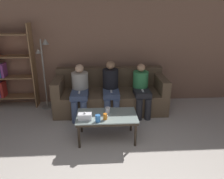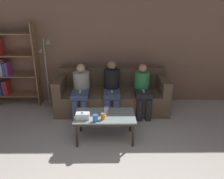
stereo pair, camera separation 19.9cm
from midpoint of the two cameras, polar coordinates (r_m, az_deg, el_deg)
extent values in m
cube|color=#8C6651|center=(5.13, 1.01, 10.85)|extent=(12.00, 0.06, 2.60)
cube|color=brown|center=(4.87, 1.11, -2.89)|extent=(2.40, 0.92, 0.45)
cube|color=brown|center=(5.05, 1.03, 3.37)|extent=(2.40, 0.20, 0.44)
cube|color=brown|center=(4.83, -12.14, 1.28)|extent=(0.18, 0.92, 0.31)
cube|color=brown|center=(4.89, 14.25, 1.34)|extent=(0.18, 0.92, 0.31)
cube|color=#8C9E99|center=(3.72, -0.31, -6.80)|extent=(1.02, 0.59, 0.02)
cube|color=#2D2319|center=(3.73, -0.31, -7.20)|extent=(1.00, 0.58, 0.04)
cylinder|color=#2D2319|center=(3.65, -7.66, -11.99)|extent=(0.04, 0.04, 0.40)
cylinder|color=#2D2319|center=(3.65, 7.09, -11.94)|extent=(0.04, 0.04, 0.40)
cylinder|color=#2D2319|center=(4.07, -6.85, -8.31)|extent=(0.04, 0.04, 0.40)
cylinder|color=#2D2319|center=(4.08, 6.22, -8.26)|extent=(0.04, 0.04, 0.40)
cylinder|color=silver|center=(3.78, -0.02, -5.33)|extent=(0.08, 0.08, 0.09)
cylinder|color=#3372BF|center=(3.49, -2.75, -7.46)|extent=(0.08, 0.08, 0.11)
cylinder|color=orange|center=(3.56, -0.79, -7.03)|extent=(0.07, 0.07, 0.10)
cube|color=white|center=(3.59, -6.07, -6.86)|extent=(0.22, 0.12, 0.10)
sphere|color=white|center=(3.57, -6.11, -5.98)|extent=(0.04, 0.04, 0.04)
cube|color=white|center=(3.71, -0.31, -6.54)|extent=(0.04, 0.15, 0.02)
cube|color=#9E754C|center=(5.22, -18.01, 5.96)|extent=(0.02, 0.32, 1.88)
cube|color=#9E754C|center=(5.58, -21.94, -1.22)|extent=(0.96, 0.32, 0.02)
cube|color=#33569E|center=(5.69, -25.95, 0.36)|extent=(0.03, 0.24, 0.31)
cube|color=#232328|center=(5.68, -25.57, 0.22)|extent=(0.03, 0.24, 0.28)
cube|color=#8E4293|center=(5.65, -25.18, 0.47)|extent=(0.04, 0.24, 0.34)
cube|color=red|center=(5.62, -24.63, 0.51)|extent=(0.06, 0.24, 0.34)
cube|color=#9E754C|center=(5.44, -22.58, 3.38)|extent=(0.96, 0.32, 0.02)
cube|color=silver|center=(5.53, -26.13, 5.11)|extent=(0.04, 0.24, 0.35)
cube|color=silver|center=(5.52, -25.65, 4.82)|extent=(0.03, 0.24, 0.29)
cube|color=#33569E|center=(5.50, -25.12, 4.85)|extent=(0.06, 0.24, 0.29)
cube|color=#8E4293|center=(5.47, -24.52, 4.96)|extent=(0.05, 0.24, 0.30)
cube|color=#9E754C|center=(5.34, -23.26, 8.20)|extent=(0.96, 0.32, 0.02)
cube|color=red|center=(5.42, -26.26, 9.93)|extent=(0.05, 0.24, 0.35)
cube|color=#9E754C|center=(5.27, -23.97, 13.17)|extent=(0.96, 0.32, 0.02)
cylinder|color=gray|center=(5.31, -14.81, -4.08)|extent=(0.26, 0.26, 0.02)
cylinder|color=gray|center=(5.05, -15.58, 3.87)|extent=(0.03, 0.03, 1.55)
cone|color=gray|center=(4.88, -15.23, 12.11)|extent=(0.14, 0.14, 0.12)
cone|color=gray|center=(5.00, -16.94, 9.79)|extent=(0.12, 0.12, 0.10)
cylinder|color=#47567A|center=(4.41, -8.36, -5.68)|extent=(0.13, 0.13, 0.45)
cylinder|color=#47567A|center=(4.39, -6.02, -5.70)|extent=(0.13, 0.13, 0.45)
cube|color=#47567A|center=(4.51, -7.00, -1.15)|extent=(0.35, 0.50, 0.10)
cylinder|color=#B7B2A8|center=(4.69, -6.76, 1.89)|extent=(0.35, 0.35, 0.44)
sphere|color=#DBAD89|center=(4.60, -6.92, 5.58)|extent=(0.18, 0.18, 0.18)
cube|color=white|center=(4.45, -7.10, -0.60)|extent=(0.04, 0.12, 0.02)
cylinder|color=#47567A|center=(4.40, 0.11, -5.52)|extent=(0.13, 0.13, 0.45)
cylinder|color=#47567A|center=(4.40, 2.47, -5.51)|extent=(0.13, 0.13, 0.45)
cube|color=#47567A|center=(4.50, 1.23, -1.06)|extent=(0.33, 0.47, 0.10)
cylinder|color=black|center=(4.65, 1.17, 2.29)|extent=(0.33, 0.33, 0.51)
sphere|color=#997051|center=(4.56, 1.20, 6.40)|extent=(0.18, 0.18, 0.18)
cube|color=white|center=(4.44, 1.25, -0.49)|extent=(0.04, 0.12, 0.02)
cylinder|color=#28282D|center=(4.46, 8.49, -5.37)|extent=(0.13, 0.13, 0.45)
cylinder|color=#28282D|center=(4.49, 10.76, -5.33)|extent=(0.13, 0.13, 0.45)
cube|color=#28282D|center=(4.57, 9.36, -0.99)|extent=(0.33, 0.45, 0.10)
cylinder|color=#388E51|center=(4.73, 9.03, 1.93)|extent=(0.33, 0.33, 0.45)
sphere|color=tan|center=(4.64, 9.23, 5.55)|extent=(0.17, 0.17, 0.17)
cube|color=white|center=(4.51, 9.50, -0.43)|extent=(0.04, 0.12, 0.02)
camera|label=1|loc=(0.10, -88.63, 0.50)|focal=35.00mm
camera|label=2|loc=(0.10, 91.37, -0.50)|focal=35.00mm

